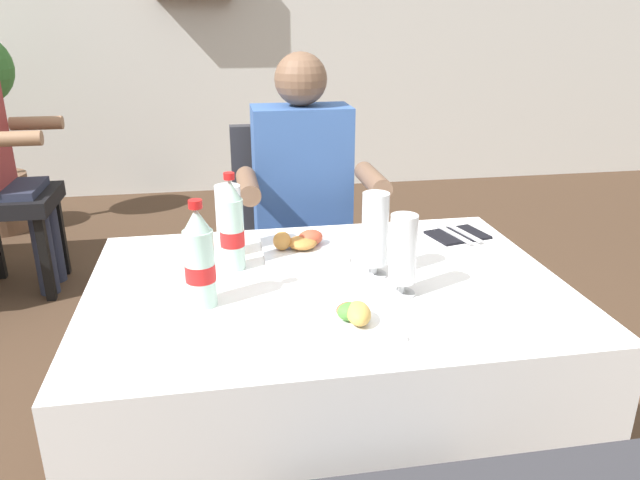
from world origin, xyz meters
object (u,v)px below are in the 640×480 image
beer_glass_left (229,219)px  napkin_cutlery_set (458,235)px  beer_glass_right (403,255)px  seated_diner_far (304,205)px  chair_far_diner_seat (289,235)px  main_dining_table (326,336)px  plate_far_diner (301,244)px  plate_near_camera (349,316)px  beer_glass_middle (375,233)px  cola_bottle_primary (232,228)px  cola_bottle_secondary (200,261)px

beer_glass_left → napkin_cutlery_set: bearing=2.1°
beer_glass_left → beer_glass_right: beer_glass_right is taller
seated_diner_far → chair_far_diner_seat: bearing=113.6°
main_dining_table → plate_far_diner: 0.30m
chair_far_diner_seat → napkin_cutlery_set: size_ratio=4.94×
plate_near_camera → beer_glass_middle: (0.12, 0.25, 0.10)m
cola_bottle_primary → main_dining_table: bearing=-29.7°
seated_diner_far → beer_glass_middle: seated_diner_far is taller
main_dining_table → cola_bottle_secondary: size_ratio=4.68×
plate_far_diner → main_dining_table: bearing=-81.8°
plate_near_camera → chair_far_diner_seat: bearing=90.5°
napkin_cutlery_set → beer_glass_middle: bearing=-143.5°
plate_near_camera → cola_bottle_secondary: 0.37m
chair_far_diner_seat → beer_glass_middle: bearing=-80.8°
beer_glass_left → beer_glass_right: 0.54m
beer_glass_right → cola_bottle_secondary: bearing=176.5°
plate_near_camera → beer_glass_right: (0.16, 0.12, 0.09)m
plate_far_diner → napkin_cutlery_set: size_ratio=1.20×
beer_glass_left → beer_glass_middle: bearing=-31.1°
seated_diner_far → beer_glass_right: 0.84m
beer_glass_right → beer_glass_middle: bearing=106.7°
beer_glass_middle → cola_bottle_primary: bearing=162.6°
cola_bottle_primary → napkin_cutlery_set: bearing=10.9°
chair_far_diner_seat → beer_glass_right: 0.99m
plate_near_camera → plate_far_diner: bearing=95.4°
main_dining_table → plate_near_camera: size_ratio=5.56×
beer_glass_left → napkin_cutlery_set: 0.72m
chair_far_diner_seat → seated_diner_far: seated_diner_far is taller
seated_diner_far → plate_far_diner: seated_diner_far is taller
beer_glass_middle → beer_glass_right: bearing=-73.3°
plate_far_diner → beer_glass_right: beer_glass_right is taller
plate_far_diner → beer_glass_middle: bearing=-52.0°
seated_diner_far → plate_far_diner: size_ratio=5.35×
chair_far_diner_seat → cola_bottle_secondary: 1.00m
cola_bottle_secondary → main_dining_table: bearing=13.4°
cola_bottle_primary → napkin_cutlery_set: (0.70, 0.14, -0.11)m
main_dining_table → napkin_cutlery_set: size_ratio=6.26×
napkin_cutlery_set → beer_glass_right: bearing=-128.7°
chair_far_diner_seat → cola_bottle_primary: (-0.23, -0.70, 0.29)m
chair_far_diner_seat → beer_glass_right: bearing=-79.7°
main_dining_table → plate_far_diner: plate_far_diner is taller
main_dining_table → beer_glass_middle: bearing=8.3°
chair_far_diner_seat → plate_far_diner: chair_far_diner_seat is taller
seated_diner_far → napkin_cutlery_set: (0.42, -0.45, 0.02)m
cola_bottle_secondary → napkin_cutlery_set: (0.79, 0.35, -0.11)m
main_dining_table → beer_glass_middle: 0.31m
main_dining_table → seated_diner_far: (0.05, 0.72, 0.15)m
main_dining_table → plate_far_diner: bearing=98.2°
chair_far_diner_seat → plate_far_diner: bearing=-93.2°
main_dining_table → plate_near_camera: bearing=-87.5°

